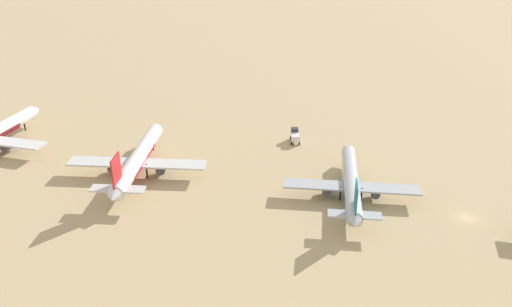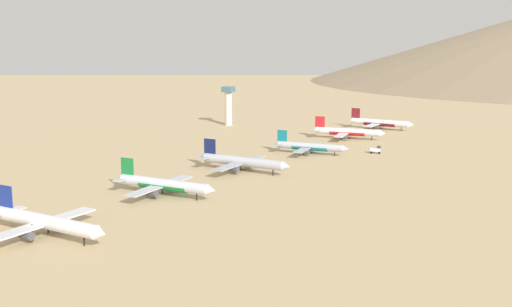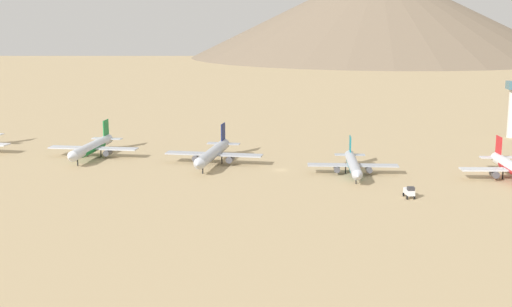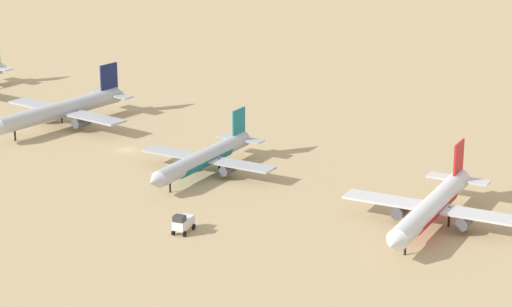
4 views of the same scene
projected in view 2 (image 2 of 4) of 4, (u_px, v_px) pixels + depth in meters
ground_plane at (279, 162)px, 293.26m from camera, size 1800.00×1800.00×0.00m
parked_jet_0 at (45, 222)px, 182.17m from camera, size 47.25×38.49×13.62m
parked_jet_1 at (163, 184)px, 230.36m from camera, size 44.92×36.47×12.96m
parked_jet_2 at (242, 162)px, 271.88m from camera, size 46.51×37.85×13.41m
parked_jet_3 at (309, 147)px, 313.67m from camera, size 40.06×32.51×11.56m
parked_jet_4 at (347, 132)px, 360.97m from camera, size 44.21×35.98×12.74m
parked_jet_5 at (379, 123)px, 400.00m from camera, size 44.60×36.34×12.86m
service_truck at (376, 149)px, 315.94m from camera, size 5.52×3.47×3.90m
control_tower at (228, 104)px, 416.37m from camera, size 7.20×7.20×26.30m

